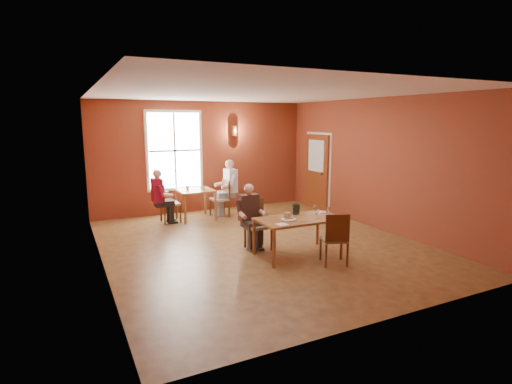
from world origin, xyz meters
name	(u,v)px	position (x,y,z in m)	size (l,w,h in m)	color
ground	(260,244)	(0.00, 0.00, 0.00)	(6.00, 7.00, 0.01)	brown
wall_back	(203,157)	(0.00, 3.50, 1.50)	(6.00, 0.04, 3.00)	brown
wall_front	(392,204)	(0.00, -3.50, 1.50)	(6.00, 0.04, 3.00)	brown
wall_left	(98,181)	(-3.00, 0.00, 1.50)	(0.04, 7.00, 3.00)	brown
wall_right	(377,164)	(3.00, 0.00, 1.50)	(0.04, 7.00, 3.00)	brown
ceiling	(261,93)	(0.00, 0.00, 3.00)	(6.00, 7.00, 0.04)	white
window	(175,151)	(-0.80, 3.45, 1.70)	(1.36, 0.10, 1.96)	white
door	(317,172)	(2.94, 2.30, 1.05)	(0.12, 1.04, 2.10)	maroon
wall_sconce	(234,131)	(0.90, 3.40, 2.20)	(0.16, 0.16, 0.28)	brown
main_table	(298,237)	(0.33, -0.89, 0.35)	(1.51, 0.85, 0.71)	brown
chair_diner_main	(258,225)	(-0.17, -0.24, 0.48)	(0.43, 0.43, 0.96)	#5C2E14
diner_main	(259,219)	(-0.17, -0.27, 0.61)	(0.49, 0.49, 1.22)	black
chair_empty	(334,238)	(0.65, -1.56, 0.47)	(0.41, 0.41, 0.93)	#462B17
plate_food	(289,219)	(0.11, -0.92, 0.72)	(0.28, 0.28, 0.04)	white
sandwich	(287,216)	(0.13, -0.83, 0.76)	(0.08, 0.08, 0.10)	tan
goblet_a	(315,210)	(0.78, -0.79, 0.80)	(0.08, 0.08, 0.19)	white
goblet_b	(328,211)	(0.92, -0.99, 0.80)	(0.08, 0.08, 0.19)	white
goblet_c	(317,214)	(0.62, -1.09, 0.80)	(0.08, 0.08, 0.19)	white
menu_stand	(296,209)	(0.46, -0.61, 0.81)	(0.12, 0.06, 0.20)	black
knife	(303,222)	(0.27, -1.16, 0.71)	(0.18, 0.01, 0.00)	silver
napkin	(282,224)	(-0.16, -1.15, 0.71)	(0.17, 0.17, 0.01)	white
side_plate	(322,212)	(1.02, -0.69, 0.71)	(0.18, 0.18, 0.01)	silver
sunglasses	(331,218)	(0.88, -1.17, 0.71)	(0.13, 0.04, 0.02)	black
second_table	(196,204)	(-0.53, 2.61, 0.38)	(0.87, 0.87, 0.76)	brown
chair_diner_white	(220,198)	(0.12, 2.61, 0.48)	(0.43, 0.43, 0.96)	#522E15
diner_white	(220,190)	(0.15, 2.61, 0.71)	(0.57, 0.57, 1.42)	white
chair_diner_maroon	(170,203)	(-1.18, 2.61, 0.48)	(0.43, 0.43, 0.97)	#4B2416
diner_maroon	(169,196)	(-1.21, 2.61, 0.65)	(0.52, 0.52, 1.30)	#510E18
cup_a	(203,188)	(-0.36, 2.50, 0.81)	(0.12, 0.12, 0.10)	white
cup_b	(187,188)	(-0.70, 2.70, 0.81)	(0.10, 0.10, 0.09)	silver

